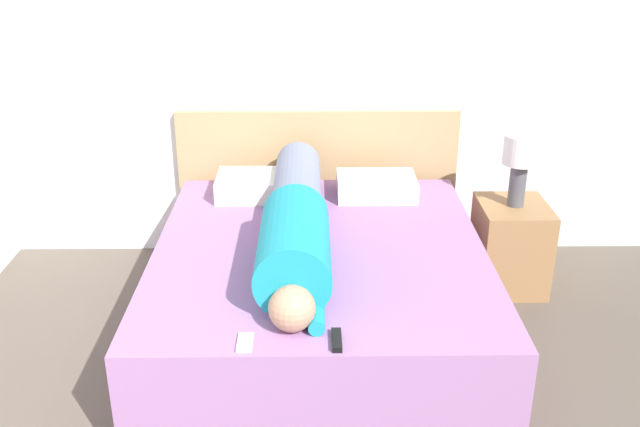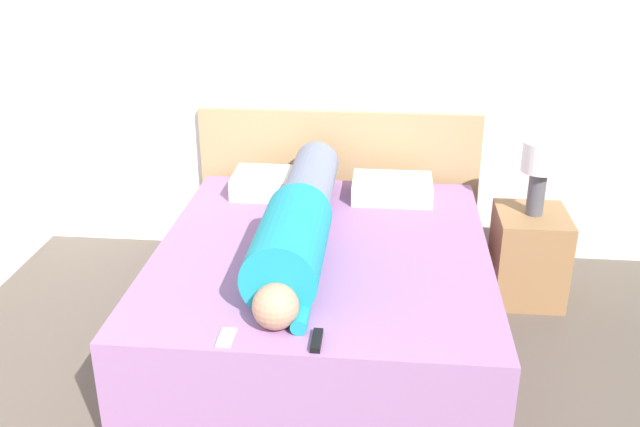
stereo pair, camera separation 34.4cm
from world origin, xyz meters
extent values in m
cube|color=white|center=(0.00, 3.46, 1.30)|extent=(5.08, 0.06, 2.60)
cube|color=#936699|center=(0.11, 2.30, 0.28)|extent=(1.70, 1.96, 0.56)
cube|color=tan|center=(0.11, 3.39, 0.49)|extent=(1.82, 0.04, 0.98)
cube|color=olive|center=(1.28, 2.89, 0.27)|extent=(0.41, 0.45, 0.54)
cylinder|color=#4C4C51|center=(1.28, 2.89, 0.67)|extent=(0.10, 0.10, 0.26)
cylinder|color=silver|center=(1.28, 2.89, 0.89)|extent=(0.21, 0.21, 0.17)
sphere|color=tan|center=(-0.01, 1.52, 0.66)|extent=(0.20, 0.20, 0.20)
cylinder|color=teal|center=(-0.01, 1.95, 0.73)|extent=(0.34, 0.75, 0.34)
cylinder|color=slate|center=(-0.01, 2.78, 0.69)|extent=(0.27, 0.90, 0.27)
cylinder|color=teal|center=(0.09, 1.57, 0.59)|extent=(0.07, 0.22, 0.07)
cube|color=silver|center=(-0.25, 3.01, 0.62)|extent=(0.50, 0.34, 0.13)
cube|color=silver|center=(0.46, 3.01, 0.62)|extent=(0.47, 0.34, 0.12)
cube|color=black|center=(0.17, 1.41, 0.57)|extent=(0.04, 0.15, 0.02)
cube|color=#B2B7BC|center=(-0.20, 1.41, 0.56)|extent=(0.06, 0.13, 0.01)
camera|label=1|loc=(0.07, -1.01, 2.17)|focal=40.00mm
camera|label=2|loc=(0.42, -1.00, 2.17)|focal=40.00mm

